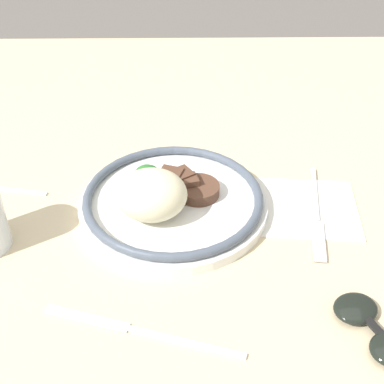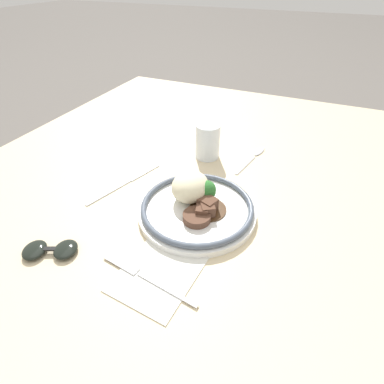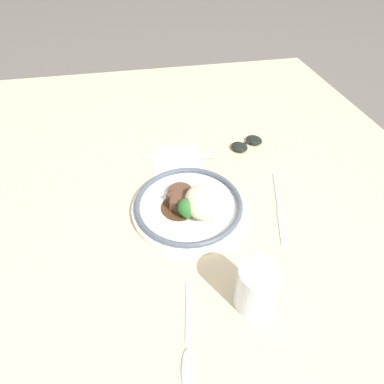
{
  "view_description": "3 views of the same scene",
  "coord_description": "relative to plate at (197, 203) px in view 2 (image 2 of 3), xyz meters",
  "views": [
    {
      "loc": [
        -0.01,
        0.53,
        0.49
      ],
      "look_at": [
        -0.02,
        -0.02,
        0.07
      ],
      "focal_mm": 50.0,
      "sensor_mm": 36.0,
      "label": 1
    },
    {
      "loc": [
        -0.44,
        -0.2,
        0.46
      ],
      "look_at": [
        0.03,
        0.0,
        0.07
      ],
      "focal_mm": 28.0,
      "sensor_mm": 36.0,
      "label": 2
    },
    {
      "loc": [
        0.45,
        -0.1,
        0.53
      ],
      "look_at": [
        -0.01,
        -0.01,
        0.07
      ],
      "focal_mm": 28.0,
      "sensor_mm": 36.0,
      "label": 3
    }
  ],
  "objects": [
    {
      "name": "ground_plane",
      "position": [
        -0.01,
        0.02,
        -0.06
      ],
      "size": [
        8.0,
        8.0,
        0.0
      ],
      "primitive_type": "plane",
      "color": "#5B5651"
    },
    {
      "name": "dining_table",
      "position": [
        -0.01,
        0.02,
        -0.04
      ],
      "size": [
        1.59,
        1.24,
        0.04
      ],
      "color": "beige",
      "rests_on": "ground"
    },
    {
      "name": "napkin",
      "position": [
        -0.18,
        -0.0,
        -0.02
      ],
      "size": [
        0.16,
        0.14,
        0.0
      ],
      "color": "silver",
      "rests_on": "dining_table"
    },
    {
      "name": "plate",
      "position": [
        0.0,
        0.0,
        0.0
      ],
      "size": [
        0.25,
        0.25,
        0.08
      ],
      "color": "white",
      "rests_on": "dining_table"
    },
    {
      "name": "juice_glass",
      "position": [
        0.22,
        0.06,
        0.02
      ],
      "size": [
        0.06,
        0.06,
        0.09
      ],
      "color": "orange",
      "rests_on": "dining_table"
    },
    {
      "name": "fork",
      "position": [
        -0.19,
        0.03,
        -0.02
      ],
      "size": [
        0.04,
        0.19,
        0.0
      ],
      "rotation": [
        0.0,
        0.0,
        1.42
      ],
      "color": "silver",
      "rests_on": "napkin"
    },
    {
      "name": "knife",
      "position": [
        0.03,
        0.2,
        -0.02
      ],
      "size": [
        0.21,
        0.07,
        0.0
      ],
      "rotation": [
        0.0,
        0.0,
        -0.3
      ],
      "color": "silver",
      "rests_on": "dining_table"
    },
    {
      "name": "spoon",
      "position": [
        0.28,
        -0.06,
        -0.02
      ],
      "size": [
        0.17,
        0.04,
        0.01
      ],
      "rotation": [
        0.0,
        0.0,
        -0.19
      ],
      "color": "silver",
      "rests_on": "dining_table"
    },
    {
      "name": "sunglasses",
      "position": [
        -0.22,
        0.2,
        -0.01
      ],
      "size": [
        0.09,
        0.11,
        0.01
      ],
      "rotation": [
        0.0,
        0.0,
        0.44
      ],
      "color": "black",
      "rests_on": "dining_table"
    }
  ]
}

